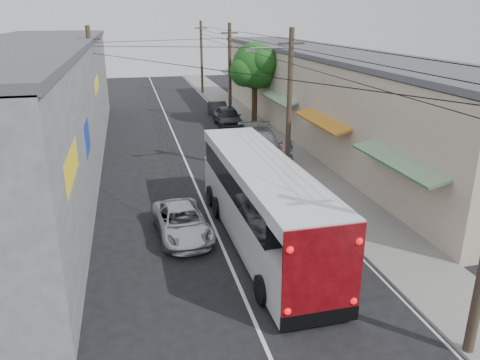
# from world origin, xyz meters

# --- Properties ---
(ground) EXTENTS (120.00, 120.00, 0.00)m
(ground) POSITION_xyz_m (0.00, 0.00, 0.00)
(ground) COLOR black
(ground) RESTS_ON ground
(sidewalk) EXTENTS (3.00, 80.00, 0.12)m
(sidewalk) POSITION_xyz_m (6.50, 20.00, 0.06)
(sidewalk) COLOR slate
(sidewalk) RESTS_ON ground
(building_right) EXTENTS (7.09, 40.00, 6.25)m
(building_right) POSITION_xyz_m (10.99, 22.00, 3.15)
(building_right) COLOR #B3A38E
(building_right) RESTS_ON ground
(building_left) EXTENTS (7.20, 36.00, 7.25)m
(building_left) POSITION_xyz_m (-8.50, 18.00, 3.65)
(building_left) COLOR gray
(building_left) RESTS_ON ground
(utility_poles) EXTENTS (11.80, 45.28, 8.00)m
(utility_poles) POSITION_xyz_m (3.13, 20.33, 4.13)
(utility_poles) COLOR #473828
(utility_poles) RESTS_ON ground
(street_tree) EXTENTS (4.40, 4.00, 6.60)m
(street_tree) POSITION_xyz_m (6.87, 26.02, 4.67)
(street_tree) COLOR #3F2B19
(street_tree) RESTS_ON ground
(coach_bus) EXTENTS (2.84, 11.64, 3.34)m
(coach_bus) POSITION_xyz_m (1.59, 5.66, 1.73)
(coach_bus) COLOR silver
(coach_bus) RESTS_ON ground
(jeepney) EXTENTS (2.35, 4.53, 1.22)m
(jeepney) POSITION_xyz_m (-1.40, 6.89, 0.61)
(jeepney) COLOR silver
(jeepney) RESTS_ON ground
(parked_suv) EXTENTS (3.39, 6.60, 1.83)m
(parked_suv) POSITION_xyz_m (4.60, 16.41, 0.92)
(parked_suv) COLOR #9A9AA2
(parked_suv) RESTS_ON ground
(parked_car_mid) EXTENTS (1.99, 4.72, 1.59)m
(parked_car_mid) POSITION_xyz_m (4.60, 26.00, 0.80)
(parked_car_mid) COLOR #29292F
(parked_car_mid) RESTS_ON ground
(parked_car_far) EXTENTS (1.40, 3.88, 1.27)m
(parked_car_far) POSITION_xyz_m (4.60, 30.15, 0.64)
(parked_car_far) COLOR black
(parked_car_far) RESTS_ON ground
(pedestrian_near) EXTENTS (0.59, 0.44, 1.45)m
(pedestrian_near) POSITION_xyz_m (5.46, 14.08, 0.85)
(pedestrian_near) COLOR pink
(pedestrian_near) RESTS_ON sidewalk
(pedestrian_far) EXTENTS (0.75, 0.60, 1.49)m
(pedestrian_far) POSITION_xyz_m (5.96, 14.93, 0.86)
(pedestrian_far) COLOR #91B0D4
(pedestrian_far) RESTS_ON sidewalk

